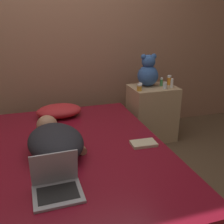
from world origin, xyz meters
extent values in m
plane|color=brown|center=(0.00, 0.00, 0.00)|extent=(12.00, 12.00, 0.00)
cube|color=#996B51|center=(0.00, 1.28, 1.30)|extent=(8.00, 0.06, 2.60)
cube|color=#4C331E|center=(0.00, 0.00, 0.11)|extent=(1.41, 2.01, 0.23)
cube|color=maroon|center=(0.00, 0.00, 0.33)|extent=(1.39, 1.97, 0.20)
cube|color=tan|center=(1.02, 0.80, 0.32)|extent=(0.52, 0.41, 0.64)
ellipsoid|color=red|center=(-0.06, 0.74, 0.49)|extent=(0.46, 0.31, 0.13)
ellipsoid|color=black|center=(-0.17, -0.04, 0.53)|extent=(0.46, 0.61, 0.21)
sphere|color=#A87556|center=(-0.21, 0.32, 0.51)|extent=(0.18, 0.18, 0.18)
cylinder|color=#A87556|center=(0.01, 0.01, 0.45)|extent=(0.09, 0.26, 0.06)
cube|color=#9E9EA3|center=(-0.22, -0.53, 0.43)|extent=(0.29, 0.24, 0.02)
cube|color=black|center=(-0.22, -0.53, 0.44)|extent=(0.24, 0.17, 0.00)
cube|color=#9E9EA3|center=(-0.22, -0.44, 0.55)|extent=(0.28, 0.06, 0.23)
cube|color=black|center=(-0.22, -0.44, 0.55)|extent=(0.25, 0.05, 0.20)
sphere|color=#335693|center=(0.98, 0.86, 0.76)|extent=(0.24, 0.24, 0.24)
sphere|color=#335693|center=(0.98, 0.86, 0.92)|extent=(0.16, 0.16, 0.16)
sphere|color=#335693|center=(0.92, 0.86, 0.98)|extent=(0.06, 0.06, 0.06)
sphere|color=#335693|center=(1.04, 0.86, 0.98)|extent=(0.06, 0.06, 0.06)
cylinder|color=#3866B2|center=(0.85, 0.76, 0.67)|extent=(0.04, 0.04, 0.05)
cylinder|color=white|center=(0.85, 0.76, 0.70)|extent=(0.04, 0.04, 0.01)
cylinder|color=silver|center=(1.11, 0.69, 0.67)|extent=(0.04, 0.04, 0.06)
cylinder|color=white|center=(1.11, 0.69, 0.71)|extent=(0.04, 0.04, 0.02)
cylinder|color=#3D8E4C|center=(1.13, 0.81, 0.68)|extent=(0.03, 0.03, 0.08)
cylinder|color=white|center=(1.13, 0.81, 0.73)|extent=(0.03, 0.03, 0.02)
cylinder|color=gold|center=(0.81, 0.69, 0.67)|extent=(0.05, 0.05, 0.06)
cylinder|color=white|center=(0.81, 0.69, 0.71)|extent=(0.05, 0.05, 0.02)
cylinder|color=white|center=(1.20, 0.70, 0.68)|extent=(0.03, 0.03, 0.08)
cylinder|color=white|center=(1.20, 0.70, 0.74)|extent=(0.03, 0.03, 0.02)
cylinder|color=orange|center=(1.25, 0.84, 0.69)|extent=(0.05, 0.05, 0.09)
cylinder|color=white|center=(1.25, 0.84, 0.74)|extent=(0.05, 0.05, 0.02)
cube|color=#C6B793|center=(0.52, -0.10, 0.44)|extent=(0.21, 0.14, 0.02)
camera|label=1|loc=(-0.29, -1.84, 1.42)|focal=42.00mm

